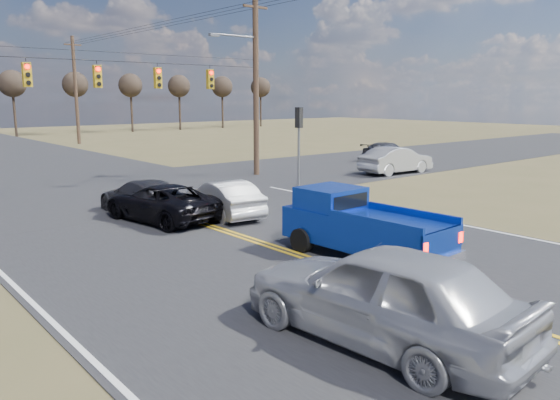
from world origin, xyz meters
TOP-DOWN VIEW (x-y plane):
  - ground at (0.00, 0.00)m, footprint 160.00×160.00m
  - road_main at (0.00, 10.00)m, footprint 14.00×120.00m
  - road_cross at (0.00, 18.00)m, footprint 120.00×12.00m
  - signal_gantry at (0.50, 17.79)m, footprint 19.60×4.83m
  - utility_poles at (0.00, 17.00)m, footprint 19.60×58.32m
  - treeline at (0.00, 26.96)m, footprint 87.00×117.80m
  - pickup_truck at (1.24, 3.17)m, footprint 2.12×4.97m
  - silver_suv at (-2.50, -0.71)m, footprint 2.61×5.60m
  - black_suv at (-0.80, 10.85)m, footprint 2.92×5.05m
  - white_car_queue at (1.35, 10.00)m, footprint 1.99×4.26m
  - dgrey_car_queue at (-0.80, 12.24)m, footprint 1.95×4.65m
  - cross_car_east_near at (15.63, 13.29)m, footprint 1.94×4.82m
  - cross_car_east_far at (20.84, 18.19)m, footprint 2.03×4.44m

SIDE VIEW (x-z plane):
  - ground at x=0.00m, z-range 0.00..0.00m
  - road_main at x=0.00m, z-range -0.01..0.01m
  - road_cross at x=0.00m, z-range -0.01..0.01m
  - cross_car_east_far at x=20.84m, z-range 0.00..1.26m
  - black_suv at x=-0.80m, z-range 0.00..1.32m
  - dgrey_car_queue at x=-0.80m, z-range 0.00..1.34m
  - white_car_queue at x=1.35m, z-range 0.00..1.35m
  - cross_car_east_near at x=15.63m, z-range 0.00..1.56m
  - pickup_truck at x=1.24m, z-range -0.03..1.81m
  - silver_suv at x=-2.50m, z-range 0.00..1.86m
  - signal_gantry at x=0.50m, z-range 0.06..10.06m
  - utility_poles at x=0.00m, z-range 0.23..10.23m
  - treeline at x=0.00m, z-range 2.00..9.40m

